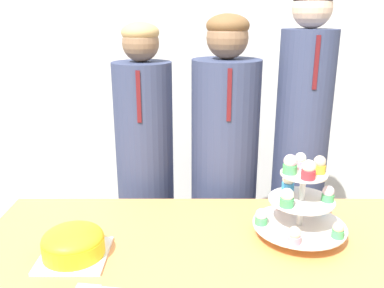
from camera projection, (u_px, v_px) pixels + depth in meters
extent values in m
cube|color=silver|center=(217.00, 34.00, 2.57)|extent=(9.00, 0.06, 2.70)
cube|color=white|center=(75.00, 255.00, 1.31)|extent=(0.21, 0.21, 0.01)
cylinder|color=yellow|center=(74.00, 246.00, 1.30)|extent=(0.20, 0.20, 0.05)
ellipsoid|color=yellow|center=(74.00, 238.00, 1.29)|extent=(0.19, 0.19, 0.07)
cube|color=#B2B2B7|center=(90.00, 287.00, 1.16)|extent=(0.07, 0.03, 0.01)
cylinder|color=silver|center=(302.00, 206.00, 1.39)|extent=(0.02, 0.02, 0.24)
cylinder|color=silver|center=(300.00, 225.00, 1.41)|extent=(0.32, 0.32, 0.01)
cylinder|color=silver|center=(302.00, 200.00, 1.38)|extent=(0.22, 0.22, 0.01)
cylinder|color=silver|center=(305.00, 174.00, 1.35)|extent=(0.16, 0.16, 0.01)
cylinder|color=#4CB766|center=(262.00, 221.00, 1.41)|extent=(0.04, 0.04, 0.02)
sphere|color=silver|center=(262.00, 214.00, 1.40)|extent=(0.04, 0.04, 0.04)
cylinder|color=pink|center=(295.00, 240.00, 1.29)|extent=(0.04, 0.04, 0.03)
sphere|color=#F4E5C6|center=(295.00, 233.00, 1.28)|extent=(0.04, 0.04, 0.04)
cylinder|color=#4CB766|center=(339.00, 234.00, 1.32)|extent=(0.04, 0.04, 0.03)
sphere|color=beige|center=(340.00, 227.00, 1.31)|extent=(0.04, 0.04, 0.04)
cylinder|color=#3893DB|center=(321.00, 209.00, 1.49)|extent=(0.05, 0.05, 0.03)
sphere|color=beige|center=(322.00, 202.00, 1.48)|extent=(0.04, 0.04, 0.04)
cylinder|color=pink|center=(284.00, 204.00, 1.53)|extent=(0.04, 0.04, 0.03)
sphere|color=white|center=(284.00, 197.00, 1.52)|extent=(0.04, 0.04, 0.04)
cylinder|color=#4CB766|center=(288.00, 202.00, 1.33)|extent=(0.05, 0.05, 0.03)
sphere|color=white|center=(288.00, 195.00, 1.32)|extent=(0.04, 0.04, 0.04)
cylinder|color=#4CB766|center=(329.00, 198.00, 1.36)|extent=(0.04, 0.04, 0.02)
sphere|color=silver|center=(329.00, 191.00, 1.36)|extent=(0.04, 0.04, 0.04)
cylinder|color=#3893DB|center=(289.00, 186.00, 1.45)|extent=(0.04, 0.04, 0.03)
sphere|color=#F4E5C6|center=(289.00, 179.00, 1.44)|extent=(0.04, 0.04, 0.04)
cylinder|color=pink|center=(301.00, 164.00, 1.40)|extent=(0.04, 0.04, 0.02)
sphere|color=white|center=(302.00, 158.00, 1.39)|extent=(0.04, 0.04, 0.04)
cylinder|color=#4CB766|center=(291.00, 169.00, 1.35)|extent=(0.05, 0.05, 0.03)
sphere|color=silver|center=(291.00, 161.00, 1.34)|extent=(0.04, 0.04, 0.04)
cylinder|color=#E5333D|center=(309.00, 175.00, 1.30)|extent=(0.05, 0.05, 0.03)
sphere|color=white|center=(310.00, 166.00, 1.29)|extent=(0.04, 0.04, 0.04)
cylinder|color=yellow|center=(320.00, 169.00, 1.35)|extent=(0.04, 0.04, 0.03)
sphere|color=beige|center=(321.00, 162.00, 1.34)|extent=(0.04, 0.04, 0.04)
cylinder|color=#384266|center=(147.00, 194.00, 1.98)|extent=(0.27, 0.27, 1.27)
sphere|color=#8E6B4C|center=(142.00, 43.00, 1.76)|extent=(0.16, 0.16, 0.16)
ellipsoid|color=tan|center=(141.00, 32.00, 1.75)|extent=(0.16, 0.16, 0.09)
cube|color=maroon|center=(140.00, 97.00, 1.70)|extent=(0.02, 0.01, 0.22)
cylinder|color=#384266|center=(225.00, 193.00, 1.98)|extent=(0.31, 0.31, 1.28)
sphere|color=#8E6B4C|center=(229.00, 38.00, 1.75)|extent=(0.18, 0.18, 0.18)
ellipsoid|color=brown|center=(230.00, 26.00, 1.74)|extent=(0.19, 0.19, 0.10)
cube|color=maroon|center=(231.00, 95.00, 1.67)|extent=(0.02, 0.01, 0.22)
cylinder|color=#384266|center=(299.00, 181.00, 1.96)|extent=(0.25, 0.25, 1.41)
sphere|color=beige|center=(314.00, 8.00, 1.72)|extent=(0.17, 0.17, 0.17)
cube|color=maroon|center=(317.00, 63.00, 1.66)|extent=(0.02, 0.01, 0.22)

